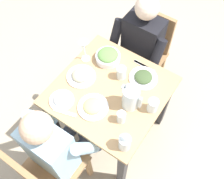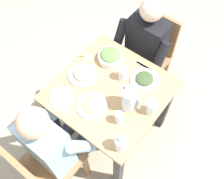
{
  "view_description": "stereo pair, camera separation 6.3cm",
  "coord_description": "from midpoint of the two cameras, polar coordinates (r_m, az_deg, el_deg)",
  "views": [
    {
      "loc": [
        0.58,
        -0.84,
        2.37
      ],
      "look_at": [
        0.03,
        -0.01,
        0.79
      ],
      "focal_mm": 41.23,
      "sensor_mm": 36.0,
      "label": 1
    },
    {
      "loc": [
        0.63,
        -0.8,
        2.37
      ],
      "look_at": [
        0.03,
        -0.01,
        0.79
      ],
      "focal_mm": 41.23,
      "sensor_mm": 36.0,
      "label": 2
    }
  ],
  "objects": [
    {
      "name": "chair_far",
      "position": [
        2.51,
        6.83,
        8.86
      ],
      "size": [
        0.4,
        0.4,
        0.86
      ],
      "color": "#997047",
      "rests_on": "ground_plane"
    },
    {
      "name": "knife_near",
      "position": [
        2.05,
        6.29,
        5.19
      ],
      "size": [
        0.19,
        0.02,
        0.01
      ],
      "primitive_type": "cube",
      "rotation": [
        0.0,
        0.0,
        0.0
      ],
      "color": "silver",
      "rests_on": "dining_table"
    },
    {
      "name": "water_pitcher",
      "position": [
        1.77,
        3.17,
        -1.89
      ],
      "size": [
        0.16,
        0.12,
        0.19
      ],
      "color": "silver",
      "rests_on": "dining_table"
    },
    {
      "name": "fork_far",
      "position": [
        1.85,
        -11.37,
        -5.03
      ],
      "size": [
        0.17,
        0.07,
        0.01
      ],
      "primitive_type": "cube",
      "rotation": [
        0.0,
        0.0,
        0.27
      ],
      "color": "silver",
      "rests_on": "dining_table"
    },
    {
      "name": "oil_carafe",
      "position": [
        1.67,
        1.71,
        -11.8
      ],
      "size": [
        0.08,
        0.08,
        0.16
      ],
      "color": "silver",
      "rests_on": "dining_table"
    },
    {
      "name": "chair_near",
      "position": [
        2.01,
        -15.4,
        -17.3
      ],
      "size": [
        0.4,
        0.4,
        0.86
      ],
      "color": "#997047",
      "rests_on": "ground_plane"
    },
    {
      "name": "water_glass_near_right",
      "position": [
        1.75,
        1.03,
        -6.14
      ],
      "size": [
        0.06,
        0.06,
        0.1
      ],
      "primitive_type": "cylinder",
      "color": "silver",
      "rests_on": "dining_table"
    },
    {
      "name": "dining_table",
      "position": [
        2.04,
        -1.31,
        -2.18
      ],
      "size": [
        0.8,
        0.8,
        0.75
      ],
      "color": "tan",
      "rests_on": "ground_plane"
    },
    {
      "name": "diner_far",
      "position": [
        2.28,
        4.61,
        8.1
      ],
      "size": [
        0.48,
        0.53,
        1.16
      ],
      "color": "black",
      "rests_on": "ground_plane"
    },
    {
      "name": "water_glass_by_pitcher",
      "position": [
        1.94,
        1.14,
        3.71
      ],
      "size": [
        0.07,
        0.07,
        0.11
      ],
      "primitive_type": "cylinder",
      "color": "silver",
      "rests_on": "dining_table"
    },
    {
      "name": "plate_fries",
      "position": [
        1.83,
        -5.23,
        -3.76
      ],
      "size": [
        0.22,
        0.22,
        0.05
      ],
      "color": "white",
      "rests_on": "dining_table"
    },
    {
      "name": "plate_beans",
      "position": [
        1.98,
        -7.81,
        3.09
      ],
      "size": [
        0.22,
        0.22,
        0.06
      ],
      "color": "white",
      "rests_on": "dining_table"
    },
    {
      "name": "wine_glass",
      "position": [
        1.99,
        -7.12,
        9.33
      ],
      "size": [
        0.08,
        0.08,
        0.2
      ],
      "color": "silver",
      "rests_on": "dining_table"
    },
    {
      "name": "salad_bowl",
      "position": [
        2.05,
        -1.79,
        7.34
      ],
      "size": [
        0.2,
        0.2,
        0.09
      ],
      "color": "white",
      "rests_on": "dining_table"
    },
    {
      "name": "water_glass_near_left",
      "position": [
        1.8,
        8.03,
        -3.53
      ],
      "size": [
        0.07,
        0.07,
        0.11
      ],
      "primitive_type": "cylinder",
      "color": "silver",
      "rests_on": "dining_table"
    },
    {
      "name": "diner_near",
      "position": [
        1.89,
        -12.29,
        -11.46
      ],
      "size": [
        0.48,
        0.53,
        1.16
      ],
      "color": "#9EC6E0",
      "rests_on": "ground_plane"
    },
    {
      "name": "fork_near",
      "position": [
        2.05,
        6.02,
        5.26
      ],
      "size": [
        0.17,
        0.03,
        0.01
      ],
      "primitive_type": "cube",
      "rotation": [
        0.0,
        0.0,
        -0.04
      ],
      "color": "silver",
      "rests_on": "dining_table"
    },
    {
      "name": "plate_yoghurt",
      "position": [
        1.89,
        -12.11,
        -2.19
      ],
      "size": [
        0.18,
        0.18,
        0.06
      ],
      "color": "white",
      "rests_on": "dining_table"
    },
    {
      "name": "plate_dolmas",
      "position": [
        1.96,
        6.05,
        2.66
      ],
      "size": [
        0.22,
        0.22,
        0.05
      ],
      "color": "white",
      "rests_on": "dining_table"
    },
    {
      "name": "ground_plane",
      "position": [
        2.58,
        -1.04,
        -8.87
      ],
      "size": [
        8.0,
        8.0,
        0.0
      ],
      "primitive_type": "plane",
      "color": "tan"
    }
  ]
}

